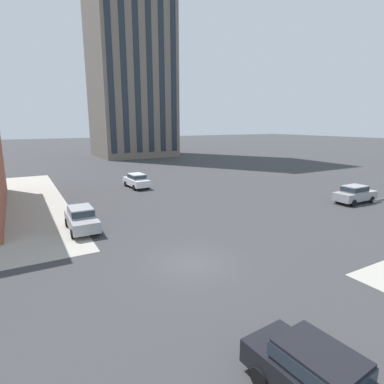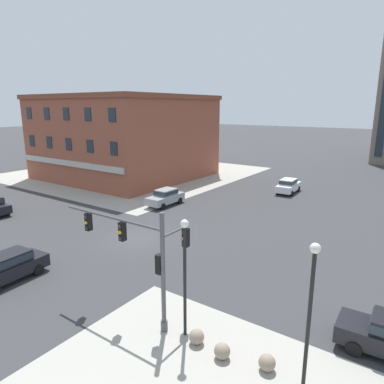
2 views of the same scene
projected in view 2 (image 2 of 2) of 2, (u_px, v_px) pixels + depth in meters
name	position (u px, v px, depth m)	size (l,w,h in m)	color
ground_plane	(138.00, 238.00, 27.24)	(320.00, 320.00, 0.00)	#38383A
sidewalk_far_corner	(134.00, 172.00, 54.30)	(32.00, 32.00, 0.02)	#A8A399
traffic_signal_main	(144.00, 252.00, 16.05)	(6.47, 2.09, 5.63)	#4C4C51
bollard_sphere_curb_a	(197.00, 337.00, 15.03)	(0.66, 0.66, 0.66)	gray
bollard_sphere_curb_b	(222.00, 351.00, 14.15)	(0.66, 0.66, 0.66)	gray
bollard_sphere_curb_c	(267.00, 363.00, 13.51)	(0.66, 0.66, 0.66)	gray
street_lamp_corner_near	(185.00, 265.00, 14.89)	(0.36, 0.36, 5.43)	black
street_lamp_mid_sidewalk	(310.00, 303.00, 11.77)	(0.36, 0.36, 5.68)	black
car_main_northbound_near	(9.00, 266.00, 20.39)	(2.13, 4.52, 1.68)	black
car_main_southbound_near	(288.00, 185.00, 41.20)	(2.03, 4.47, 1.68)	silver
car_cross_eastbound	(166.00, 196.00, 36.09)	(1.93, 4.42, 1.68)	#99999E
storefront_block_near_corner	(125.00, 136.00, 50.47)	(20.46, 19.63, 11.49)	brown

